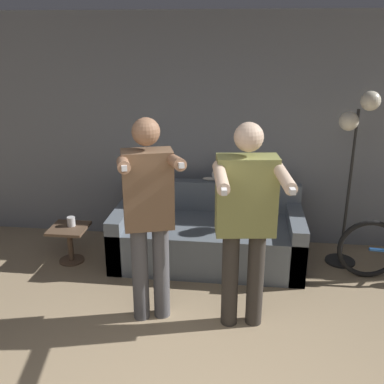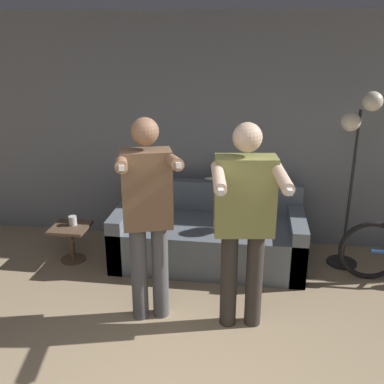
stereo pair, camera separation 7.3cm
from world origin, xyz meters
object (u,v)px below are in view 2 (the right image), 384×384
(floor_lamp, at_px, (358,138))
(person_left, at_px, (148,209))
(side_table, at_px, (71,236))
(cup, at_px, (73,221))
(person_right, at_px, (244,214))
(cat, at_px, (229,175))
(couch, at_px, (209,237))

(floor_lamp, bearing_deg, person_left, -146.10)
(side_table, relative_size, cup, 4.00)
(person_right, relative_size, cat, 3.84)
(person_right, xyz_separation_m, side_table, (-1.87, 0.91, -0.73))
(side_table, distance_m, cup, 0.17)
(floor_lamp, distance_m, side_table, 3.15)
(cup, bearing_deg, floor_lamp, 5.76)
(person_left, xyz_separation_m, floor_lamp, (1.84, 1.24, 0.37))
(cat, relative_size, side_table, 1.12)
(couch, distance_m, cup, 1.49)
(person_right, distance_m, cat, 1.51)
(person_right, height_order, cup, person_right)
(floor_lamp, height_order, cup, floor_lamp)
(floor_lamp, xyz_separation_m, side_table, (-2.93, -0.33, -1.10))
(person_left, bearing_deg, person_right, -17.12)
(person_left, bearing_deg, couch, 53.63)
(couch, xyz_separation_m, person_left, (-0.39, -1.12, 0.75))
(couch, relative_size, cup, 19.74)
(couch, height_order, floor_lamp, floor_lamp)
(cat, distance_m, side_table, 1.85)
(cat, relative_size, floor_lamp, 0.25)
(cat, height_order, floor_lamp, floor_lamp)
(couch, relative_size, floor_lamp, 1.08)
(couch, distance_m, person_right, 1.41)
(person_right, xyz_separation_m, cat, (-0.21, 1.49, -0.14))
(cat, bearing_deg, person_right, -81.85)
(cup, bearing_deg, side_table, -117.58)
(couch, xyz_separation_m, cat, (0.17, 0.37, 0.61))
(cup, bearing_deg, cat, 18.44)
(person_left, height_order, floor_lamp, floor_lamp)
(person_left, xyz_separation_m, side_table, (-1.09, 0.91, -0.73))
(couch, bearing_deg, cup, -172.98)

